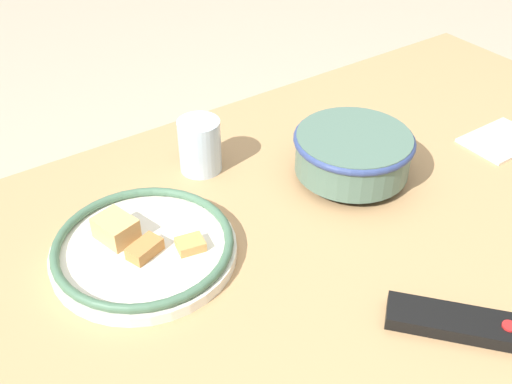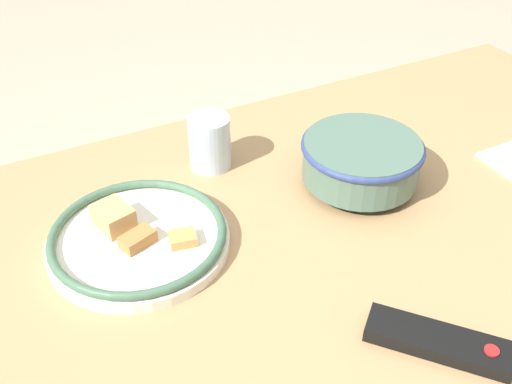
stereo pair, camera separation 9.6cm
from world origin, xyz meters
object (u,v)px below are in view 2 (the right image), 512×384
at_px(tv_remote, 438,341).
at_px(drinking_glass, 210,142).
at_px(noodle_bowl, 361,160).
at_px(food_plate, 138,237).

bearing_deg(tv_remote, drinking_glass, -121.16).
bearing_deg(noodle_bowl, tv_remote, 71.17).
height_order(noodle_bowl, food_plate, noodle_bowl).
bearing_deg(drinking_glass, noodle_bowl, 140.18).
relative_size(food_plate, tv_remote, 1.62).
distance_m(noodle_bowl, tv_remote, 0.36).
xyz_separation_m(food_plate, tv_remote, (-0.28, 0.36, -0.01)).
relative_size(noodle_bowl, drinking_glass, 2.13).
relative_size(food_plate, drinking_glass, 2.84).
bearing_deg(food_plate, tv_remote, 127.71).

